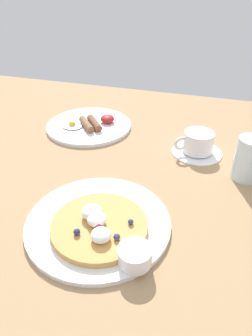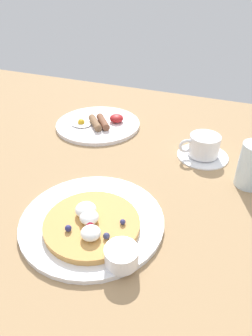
# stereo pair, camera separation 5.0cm
# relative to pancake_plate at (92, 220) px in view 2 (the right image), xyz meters

# --- Properties ---
(ground_plane) EXTENTS (1.90, 1.18, 0.03)m
(ground_plane) POSITION_rel_pancake_plate_xyz_m (-0.05, 0.14, -0.02)
(ground_plane) COLOR #A07E56
(pancake_plate) EXTENTS (0.27, 0.27, 0.01)m
(pancake_plate) POSITION_rel_pancake_plate_xyz_m (0.00, 0.00, 0.00)
(pancake_plate) COLOR white
(pancake_plate) RESTS_ON ground_plane
(pancake_with_berries) EXTENTS (0.17, 0.17, 0.04)m
(pancake_with_berries) POSITION_rel_pancake_plate_xyz_m (0.01, -0.02, 0.01)
(pancake_with_berries) COLOR tan
(pancake_with_berries) RESTS_ON pancake_plate
(syrup_ramekin) EXTENTS (0.05, 0.05, 0.03)m
(syrup_ramekin) POSITION_rel_pancake_plate_xyz_m (0.09, -0.07, 0.02)
(syrup_ramekin) COLOR white
(syrup_ramekin) RESTS_ON pancake_plate
(breakfast_plate) EXTENTS (0.25, 0.25, 0.01)m
(breakfast_plate) POSITION_rel_pancake_plate_xyz_m (-0.17, 0.37, 0.00)
(breakfast_plate) COLOR white
(breakfast_plate) RESTS_ON ground_plane
(fried_breakfast) EXTENTS (0.14, 0.11, 0.02)m
(fried_breakfast) POSITION_rel_pancake_plate_xyz_m (-0.16, 0.37, 0.02)
(fried_breakfast) COLOR brown
(fried_breakfast) RESTS_ON breakfast_plate
(coffee_saucer) EXTENTS (0.13, 0.13, 0.01)m
(coffee_saucer) POSITION_rel_pancake_plate_xyz_m (0.15, 0.32, -0.00)
(coffee_saucer) COLOR white
(coffee_saucer) RESTS_ON ground_plane
(coffee_cup) EXTENTS (0.10, 0.08, 0.05)m
(coffee_cup) POSITION_rel_pancake_plate_xyz_m (0.15, 0.32, 0.03)
(coffee_cup) COLOR white
(coffee_cup) RESTS_ON coffee_saucer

